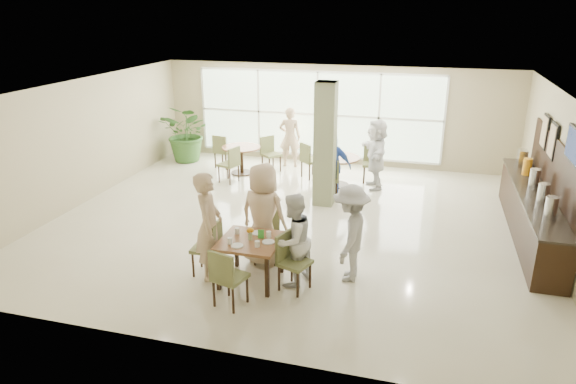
% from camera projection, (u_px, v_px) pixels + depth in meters
% --- Properties ---
extents(ground, '(10.00, 10.00, 0.00)m').
position_uv_depth(ground, '(294.00, 221.00, 10.94)').
color(ground, beige).
rests_on(ground, ground).
extents(room_shell, '(10.00, 10.00, 10.00)m').
position_uv_depth(room_shell, '(294.00, 144.00, 10.35)').
color(room_shell, white).
rests_on(room_shell, ground).
extents(window_bank, '(7.00, 0.04, 7.00)m').
position_uv_depth(window_bank, '(317.00, 115.00, 14.62)').
color(window_bank, silver).
rests_on(window_bank, ground).
extents(column, '(0.45, 0.45, 2.80)m').
position_uv_depth(column, '(325.00, 145.00, 11.45)').
color(column, '#788159').
rests_on(column, ground).
extents(main_table, '(0.98, 0.98, 0.75)m').
position_uv_depth(main_table, '(250.00, 245.00, 8.35)').
color(main_table, brown).
rests_on(main_table, ground).
extents(round_table_left, '(1.04, 1.04, 0.75)m').
position_uv_depth(round_table_left, '(241.00, 153.00, 13.87)').
color(round_table_left, brown).
rests_on(round_table_left, ground).
extents(round_table_right, '(1.11, 1.11, 0.75)m').
position_uv_depth(round_table_right, '(338.00, 164.00, 12.93)').
color(round_table_right, brown).
rests_on(round_table_right, ground).
extents(chairs_main_table, '(2.10, 2.04, 0.95)m').
position_uv_depth(chairs_main_table, '(249.00, 255.00, 8.40)').
color(chairs_main_table, olive).
rests_on(chairs_main_table, ground).
extents(chairs_table_left, '(1.98, 1.79, 0.95)m').
position_uv_depth(chairs_table_left, '(241.00, 156.00, 13.91)').
color(chairs_table_left, olive).
rests_on(chairs_table_left, ground).
extents(chairs_table_right, '(2.14, 1.96, 0.95)m').
position_uv_depth(chairs_table_right, '(337.00, 167.00, 12.96)').
color(chairs_table_right, olive).
rests_on(chairs_table_right, ground).
extents(tabletop_clutter, '(0.74, 0.75, 0.21)m').
position_uv_depth(tabletop_clutter, '(251.00, 237.00, 8.29)').
color(tabletop_clutter, white).
rests_on(tabletop_clutter, main_table).
extents(buffet_counter, '(0.64, 4.70, 1.95)m').
position_uv_depth(buffet_counter, '(532.00, 210.00, 10.04)').
color(buffet_counter, black).
rests_on(buffet_counter, ground).
extents(wall_tv, '(0.06, 1.00, 0.58)m').
position_uv_depth(wall_tv, '(575.00, 146.00, 8.43)').
color(wall_tv, black).
rests_on(wall_tv, ground).
extents(framed_art_a, '(0.05, 0.55, 0.70)m').
position_uv_depth(framed_art_a, '(553.00, 141.00, 9.98)').
color(framed_art_a, black).
rests_on(framed_art_a, ground).
extents(framed_art_b, '(0.05, 0.55, 0.70)m').
position_uv_depth(framed_art_b, '(545.00, 132.00, 10.70)').
color(framed_art_b, black).
rests_on(framed_art_b, ground).
extents(potted_plant, '(1.82, 1.82, 1.68)m').
position_uv_depth(potted_plant, '(188.00, 133.00, 14.89)').
color(potted_plant, '#305B24').
rests_on(potted_plant, ground).
extents(teen_left, '(0.60, 0.76, 1.84)m').
position_uv_depth(teen_left, '(209.00, 226.00, 8.42)').
color(teen_left, tan).
rests_on(teen_left, ground).
extents(teen_far, '(0.98, 0.68, 1.84)m').
position_uv_depth(teen_far, '(263.00, 214.00, 8.88)').
color(teen_far, tan).
rests_on(teen_far, ground).
extents(teen_right, '(0.85, 0.93, 1.56)m').
position_uv_depth(teen_right, '(293.00, 240.00, 8.24)').
color(teen_right, white).
rests_on(teen_right, ground).
extents(teen_standing, '(0.63, 1.08, 1.65)m').
position_uv_depth(teen_standing, '(350.00, 233.00, 8.37)').
color(teen_standing, '#AEAEB0').
rests_on(teen_standing, ground).
extents(adult_a, '(0.94, 0.55, 1.57)m').
position_uv_depth(adult_a, '(332.00, 166.00, 12.01)').
color(adult_a, '#4371CB').
rests_on(adult_a, ground).
extents(adult_b, '(1.11, 1.74, 1.74)m').
position_uv_depth(adult_b, '(376.00, 154.00, 12.68)').
color(adult_b, white).
rests_on(adult_b, ground).
extents(adult_standing, '(0.66, 0.47, 1.70)m').
position_uv_depth(adult_standing, '(290.00, 137.00, 14.41)').
color(adult_standing, tan).
rests_on(adult_standing, ground).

